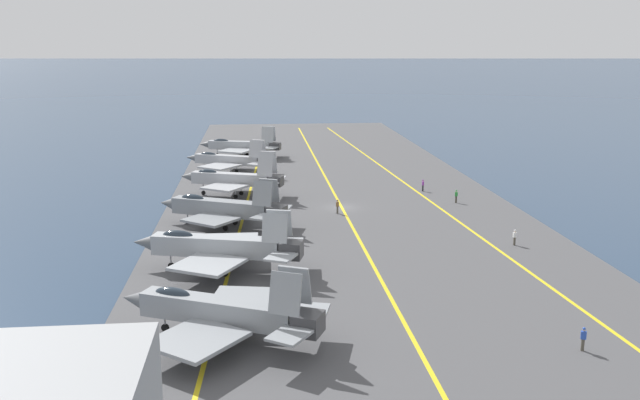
{
  "coord_description": "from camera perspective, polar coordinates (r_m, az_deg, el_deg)",
  "views": [
    {
      "loc": [
        -87.65,
        11.41,
        21.9
      ],
      "look_at": [
        -6.13,
        3.52,
        2.9
      ],
      "focal_mm": 38.0,
      "sensor_mm": 36.0,
      "label": 1
    }
  ],
  "objects": [
    {
      "name": "crew_green_vest",
      "position": [
        95.15,
        11.4,
        0.36
      ],
      "size": [
        0.35,
        0.43,
        1.82
      ],
      "color": "#383328",
      "rests_on": "carrier_deck"
    },
    {
      "name": "deck_stripe_foul_line",
      "position": [
        93.47,
        9.72,
        -0.43
      ],
      "size": [
        175.07,
        11.18,
        0.01
      ],
      "primitive_type": "cube",
      "rotation": [
        0.0,
        0.0,
        0.06
      ],
      "color": "yellow",
      "rests_on": "carrier_deck"
    },
    {
      "name": "crew_purple_vest",
      "position": [
        101.79,
        8.66,
        1.27
      ],
      "size": [
        0.4,
        0.29,
        1.77
      ],
      "color": "#232328",
      "rests_on": "carrier_deck"
    },
    {
      "name": "parked_jet_third",
      "position": [
        81.48,
        -8.19,
        -0.67
      ],
      "size": [
        12.3,
        16.49,
        6.15
      ],
      "color": "gray",
      "rests_on": "carrier_deck"
    },
    {
      "name": "parked_jet_second",
      "position": [
        65.71,
        -8.51,
        -3.89
      ],
      "size": [
        13.53,
        16.91,
        6.2
      ],
      "color": "#9EA3A8",
      "rests_on": "carrier_deck"
    },
    {
      "name": "parked_jet_fourth",
      "position": [
        97.53,
        -7.32,
        1.78
      ],
      "size": [
        12.05,
        15.61,
        6.74
      ],
      "color": "#A8AAAF",
      "rests_on": "carrier_deck"
    },
    {
      "name": "parked_jet_fifth",
      "position": [
        115.01,
        -7.61,
        3.36
      ],
      "size": [
        13.38,
        15.45,
        5.94
      ],
      "color": "#A8AAAF",
      "rests_on": "carrier_deck"
    },
    {
      "name": "parked_jet_sixth",
      "position": [
        131.96,
        -6.63,
        4.59
      ],
      "size": [
        12.87,
        16.33,
        6.03
      ],
      "color": "#9EA3A8",
      "rests_on": "carrier_deck"
    },
    {
      "name": "carrier_deck",
      "position": [
        91.01,
        1.84,
        -0.74
      ],
      "size": [
        194.87,
        46.99,
        0.4
      ],
      "primitive_type": "cube",
      "color": "#4C4C4F",
      "rests_on": "ground"
    },
    {
      "name": "deck_stripe_centerline",
      "position": [
        90.97,
        1.84,
        -0.61
      ],
      "size": [
        175.38,
        0.36,
        0.01
      ],
      "primitive_type": "cube",
      "color": "yellow",
      "rests_on": "carrier_deck"
    },
    {
      "name": "crew_white_vest",
      "position": [
        76.75,
        16.08,
        -2.98
      ],
      "size": [
        0.32,
        0.42,
        1.76
      ],
      "color": "#4C473D",
      "rests_on": "carrier_deck"
    },
    {
      "name": "parked_jet_nearest",
      "position": [
        50.9,
        -8.35,
        -9.26
      ],
      "size": [
        13.97,
        16.24,
        6.16
      ],
      "color": "gray",
      "rests_on": "carrier_deck"
    },
    {
      "name": "ground_plane",
      "position": [
        91.06,
        1.84,
        -0.86
      ],
      "size": [
        2000.0,
        2000.0,
        0.0
      ],
      "primitive_type": "plane",
      "color": "navy"
    },
    {
      "name": "crew_brown_vest",
      "position": [
        87.39,
        1.48,
        -0.5
      ],
      "size": [
        0.3,
        0.4,
        1.85
      ],
      "color": "#4C473D",
      "rests_on": "carrier_deck"
    },
    {
      "name": "crew_blue_vest",
      "position": [
        52.75,
        21.29,
        -10.76
      ],
      "size": [
        0.39,
        0.45,
        1.8
      ],
      "color": "#4C473D",
      "rests_on": "carrier_deck"
    },
    {
      "name": "deck_stripe_edge_line",
      "position": [
        90.26,
        -6.33,
        -0.8
      ],
      "size": [
        175.17,
        9.48,
        0.01
      ],
      "primitive_type": "cube",
      "rotation": [
        0.0,
        0.0,
        -0.05
      ],
      "color": "yellow",
      "rests_on": "carrier_deck"
    }
  ]
}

